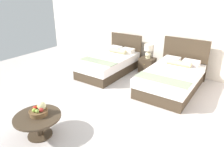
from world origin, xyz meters
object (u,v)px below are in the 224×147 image
at_px(bed_near_window, 110,64).
at_px(nightstand, 147,65).
at_px(table_lamp, 148,50).
at_px(bed_near_corner, 172,78).
at_px(fruit_bowl, 39,110).
at_px(coffee_table, 38,121).

relative_size(bed_near_window, nightstand, 4.52).
bearing_deg(table_lamp, bed_near_window, -141.94).
xyz_separation_m(bed_near_corner, nightstand, (-1.10, 0.73, -0.06)).
relative_size(bed_near_corner, fruit_bowl, 6.50).
xyz_separation_m(nightstand, fruit_bowl, (-0.18, -3.98, 0.26)).
bearing_deg(bed_near_window, fruit_bowl, -76.44).
height_order(coffee_table, fruit_bowl, fruit_bowl).
bearing_deg(table_lamp, fruit_bowl, -92.58).
height_order(table_lamp, coffee_table, table_lamp).
height_order(nightstand, coffee_table, nightstand).
height_order(table_lamp, fruit_bowl, table_lamp).
xyz_separation_m(nightstand, table_lamp, (0.00, 0.02, 0.51)).
bearing_deg(nightstand, bed_near_corner, -33.57).
bearing_deg(bed_near_corner, coffee_table, -110.86).
xyz_separation_m(nightstand, coffee_table, (-0.17, -4.05, 0.07)).
distance_m(bed_near_window, nightstand, 1.21).
xyz_separation_m(coffee_table, fruit_bowl, (-0.01, 0.06, 0.19)).
bearing_deg(bed_near_window, nightstand, 37.31).
bearing_deg(table_lamp, bed_near_corner, -34.29).
bearing_deg(fruit_bowl, coffee_table, -77.92).
distance_m(nightstand, fruit_bowl, 4.00).
bearing_deg(bed_near_corner, bed_near_window, -179.82).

